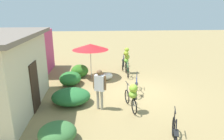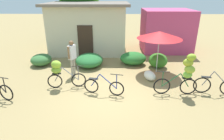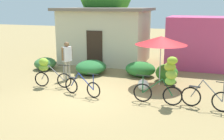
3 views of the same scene
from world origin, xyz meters
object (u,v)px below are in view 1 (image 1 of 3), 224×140
object	(u,v)px
bicycle_center_loaded	(136,86)
person_vendor	(100,85)
market_umbrella	(90,47)
bicycle_leftmost	(174,134)
bicycle_near_pile	(132,94)
bicycle_by_shop	(127,59)
produce_sack	(107,76)
shop_pink	(27,52)
bicycle_rightmost	(123,63)

from	to	relation	value
bicycle_center_loaded	person_vendor	bearing A→B (deg)	130.56
market_umbrella	bicycle_leftmost	size ratio (longest dim) A/B	1.36
market_umbrella	bicycle_center_loaded	distance (m)	3.79
bicycle_near_pile	bicycle_by_shop	size ratio (longest dim) A/B	0.94
market_umbrella	person_vendor	distance (m)	4.26
bicycle_leftmost	produce_sack	distance (m)	6.39
produce_sack	market_umbrella	bearing A→B (deg)	62.21
bicycle_near_pile	bicycle_leftmost	bearing A→B (deg)	-157.39
shop_pink	bicycle_leftmost	xyz separation A→B (m)	(-8.04, -6.86, -1.01)
bicycle_center_loaded	bicycle_by_shop	bearing A→B (deg)	0.63
shop_pink	bicycle_by_shop	size ratio (longest dim) A/B	1.87
shop_pink	bicycle_center_loaded	distance (m)	7.66
bicycle_near_pile	bicycle_center_loaded	size ratio (longest dim) A/B	0.99
shop_pink	market_umbrella	world-z (taller)	shop_pink
bicycle_by_shop	bicycle_near_pile	bearing A→B (deg)	174.03
shop_pink	bicycle_leftmost	bearing A→B (deg)	-139.51
market_umbrella	bicycle_rightmost	xyz separation A→B (m)	(1.87, -2.24, -1.54)
bicycle_rightmost	bicycle_near_pile	bearing A→B (deg)	175.61
bicycle_leftmost	market_umbrella	bearing A→B (deg)	21.98
produce_sack	bicycle_center_loaded	bearing A→B (deg)	-146.52
bicycle_leftmost	person_vendor	distance (m)	3.43
market_umbrella	produce_sack	size ratio (longest dim) A/B	3.07
bicycle_near_pile	produce_sack	xyz separation A→B (m)	(3.91, 0.80, -0.52)
bicycle_rightmost	shop_pink	bearing A→B (deg)	94.32
market_umbrella	produce_sack	bearing A→B (deg)	-117.79
shop_pink	bicycle_center_loaded	xyz separation A→B (m)	(-3.94, -6.48, -1.03)
bicycle_center_loaded	bicycle_rightmost	bearing A→B (deg)	0.94
shop_pink	market_umbrella	bearing A→B (deg)	-108.39
bicycle_leftmost	bicycle_by_shop	size ratio (longest dim) A/B	0.92
market_umbrella	bicycle_near_pile	size ratio (longest dim) A/B	1.34
bicycle_leftmost	bicycle_center_loaded	world-z (taller)	bicycle_leftmost
shop_pink	bicycle_center_loaded	world-z (taller)	shop_pink
bicycle_leftmost	bicycle_rightmost	distance (m)	8.53
bicycle_center_loaded	produce_sack	xyz separation A→B (m)	(2.05, 1.36, -0.12)
person_vendor	bicycle_near_pile	bearing A→B (deg)	-101.40
market_umbrella	bicycle_leftmost	xyz separation A→B (m)	(-6.65, -2.68, -1.56)
bicycle_by_shop	produce_sack	size ratio (longest dim) A/B	2.45
bicycle_rightmost	produce_sack	bearing A→B (deg)	151.60
shop_pink	market_umbrella	xyz separation A→B (m)	(-1.39, -4.18, 0.55)
bicycle_leftmost	bicycle_rightmost	size ratio (longest dim) A/B	0.96
bicycle_leftmost	bicycle_by_shop	distance (m)	7.26
produce_sack	person_vendor	size ratio (longest dim) A/B	0.40
shop_pink	bicycle_center_loaded	size ratio (longest dim) A/B	1.98
bicycle_by_shop	person_vendor	world-z (taller)	person_vendor
bicycle_center_loaded	market_umbrella	bearing A→B (deg)	42.12
bicycle_center_loaded	bicycle_by_shop	size ratio (longest dim) A/B	0.94
bicycle_center_loaded	bicycle_by_shop	world-z (taller)	bicycle_by_shop
bicycle_by_shop	market_umbrella	bearing A→B (deg)	104.15
market_umbrella	bicycle_rightmost	size ratio (longest dim) A/B	1.30
bicycle_center_loaded	bicycle_rightmost	xyz separation A→B (m)	(4.43, 0.07, 0.03)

